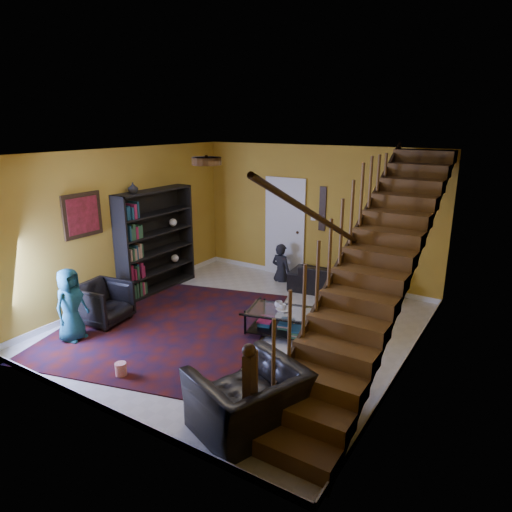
# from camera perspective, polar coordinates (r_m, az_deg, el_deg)

# --- Properties ---
(floor) EXTENTS (5.50, 5.50, 0.00)m
(floor) POSITION_cam_1_polar(r_m,az_deg,el_deg) (7.59, -1.78, -8.87)
(floor) COLOR beige
(floor) RESTS_ON ground
(room) EXTENTS (5.50, 5.50, 5.50)m
(room) POSITION_cam_1_polar(r_m,az_deg,el_deg) (9.28, -4.05, -3.70)
(room) COLOR gold
(room) RESTS_ON ground
(staircase) EXTENTS (0.95, 5.02, 3.18)m
(staircase) POSITION_cam_1_polar(r_m,az_deg,el_deg) (6.21, 14.59, -1.39)
(staircase) COLOR brown
(staircase) RESTS_ON floor
(bookshelf) EXTENTS (0.35, 1.80, 2.00)m
(bookshelf) POSITION_cam_1_polar(r_m,az_deg,el_deg) (9.14, -12.33, 1.66)
(bookshelf) COLOR black
(bookshelf) RESTS_ON floor
(door) EXTENTS (0.82, 0.05, 2.05)m
(door) POSITION_cam_1_polar(r_m,az_deg,el_deg) (9.81, 3.64, 3.38)
(door) COLOR silver
(door) RESTS_ON floor
(framed_picture) EXTENTS (0.04, 0.74, 0.74)m
(framed_picture) POSITION_cam_1_polar(r_m,az_deg,el_deg) (8.13, -20.89, 4.79)
(framed_picture) COLOR maroon
(framed_picture) RESTS_ON room
(wall_hanging) EXTENTS (0.14, 0.03, 0.90)m
(wall_hanging) POSITION_cam_1_polar(r_m,az_deg,el_deg) (9.34, 8.32, 5.86)
(wall_hanging) COLOR black
(wall_hanging) RESTS_ON room
(ceiling_fixture) EXTENTS (0.40, 0.40, 0.10)m
(ceiling_fixture) POSITION_cam_1_polar(r_m,az_deg,el_deg) (6.23, -6.19, 11.71)
(ceiling_fixture) COLOR #3F2814
(ceiling_fixture) RESTS_ON room
(rug) EXTENTS (4.07, 4.39, 0.02)m
(rug) POSITION_cam_1_polar(r_m,az_deg,el_deg) (7.77, -11.04, -8.48)
(rug) COLOR #400F0B
(rug) RESTS_ON floor
(sofa) EXTENTS (1.97, 0.97, 0.55)m
(sofa) POSITION_cam_1_polar(r_m,az_deg,el_deg) (9.06, 10.28, -2.92)
(sofa) COLOR black
(sofa) RESTS_ON floor
(armchair_left) EXTENTS (0.86, 0.84, 0.70)m
(armchair_left) POSITION_cam_1_polar(r_m,az_deg,el_deg) (8.02, -18.51, -5.59)
(armchair_left) COLOR black
(armchair_left) RESTS_ON floor
(armchair_right) EXTENTS (1.32, 1.40, 0.73)m
(armchair_right) POSITION_cam_1_polar(r_m,az_deg,el_deg) (5.15, -0.98, -17.60)
(armchair_right) COLOR black
(armchair_right) RESTS_ON floor
(person_adult_a) EXTENTS (0.49, 0.36, 1.25)m
(person_adult_a) POSITION_cam_1_polar(r_m,az_deg,el_deg) (9.66, 3.14, -2.05)
(person_adult_a) COLOR black
(person_adult_a) RESTS_ON sofa
(person_adult_b) EXTENTS (0.71, 0.58, 1.38)m
(person_adult_b) POSITION_cam_1_polar(r_m,az_deg,el_deg) (8.89, 14.94, -3.87)
(person_adult_b) COLOR black
(person_adult_b) RESTS_ON sofa
(person_child) EXTENTS (0.45, 0.61, 1.15)m
(person_child) POSITION_cam_1_polar(r_m,az_deg,el_deg) (7.49, -22.17, -5.69)
(person_child) COLOR #1B5466
(person_child) RESTS_ON armchair_left
(coffee_table) EXTENTS (1.23, 0.89, 0.42)m
(coffee_table) POSITION_cam_1_polar(r_m,az_deg,el_deg) (7.21, 3.47, -8.20)
(coffee_table) COLOR black
(coffee_table) RESTS_ON floor
(cup_a) EXTENTS (0.14, 0.14, 0.10)m
(cup_a) POSITION_cam_1_polar(r_m,az_deg,el_deg) (7.23, 2.85, -6.07)
(cup_a) COLOR #999999
(cup_a) RESTS_ON coffee_table
(cup_b) EXTENTS (0.13, 0.13, 0.09)m
(cup_b) POSITION_cam_1_polar(r_m,az_deg,el_deg) (7.15, 3.32, -6.38)
(cup_b) COLOR #999999
(cup_b) RESTS_ON coffee_table
(bowl) EXTENTS (0.29, 0.29, 0.06)m
(bowl) POSITION_cam_1_polar(r_m,az_deg,el_deg) (7.08, 3.54, -6.79)
(bowl) COLOR #999999
(bowl) RESTS_ON coffee_table
(vase) EXTENTS (0.18, 0.18, 0.19)m
(vase) POSITION_cam_1_polar(r_m,az_deg,el_deg) (8.58, -15.13, 8.22)
(vase) COLOR #999999
(vase) RESTS_ON bookshelf
(popcorn_bucket) EXTENTS (0.17, 0.17, 0.17)m
(popcorn_bucket) POSITION_cam_1_polar(r_m,az_deg,el_deg) (6.46, -16.53, -13.39)
(popcorn_bucket) COLOR red
(popcorn_bucket) RESTS_ON rug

